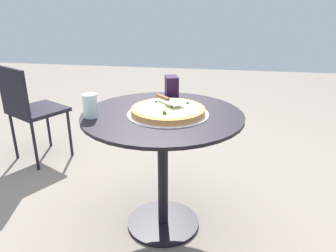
{
  "coord_description": "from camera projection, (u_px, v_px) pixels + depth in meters",
  "views": [
    {
      "loc": [
        -1.63,
        -0.31,
        1.3
      ],
      "look_at": [
        -0.01,
        -0.03,
        0.66
      ],
      "focal_mm": 34.4,
      "sensor_mm": 36.0,
      "label": 1
    }
  ],
  "objects": [
    {
      "name": "ground_plane",
      "position": [
        163.0,
        223.0,
        2.02
      ],
      "size": [
        10.0,
        10.0,
        0.0
      ],
      "primitive_type": "plane",
      "color": "gray"
    },
    {
      "name": "patio_table",
      "position": [
        163.0,
        143.0,
        1.82
      ],
      "size": [
        0.89,
        0.89,
        0.73
      ],
      "color": "black",
      "rests_on": "ground"
    },
    {
      "name": "pizza_on_tray",
      "position": [
        168.0,
        111.0,
        1.74
      ],
      "size": [
        0.44,
        0.44,
        0.06
      ],
      "color": "silver",
      "rests_on": "patio_table"
    },
    {
      "name": "pizza_server",
      "position": [
        168.0,
        100.0,
        1.78
      ],
      "size": [
        0.18,
        0.19,
        0.02
      ],
      "color": "silver",
      "rests_on": "pizza_on_tray"
    },
    {
      "name": "drinking_cup",
      "position": [
        90.0,
        106.0,
        1.67
      ],
      "size": [
        0.07,
        0.07,
        0.12
      ],
      "primitive_type": "cylinder",
      "color": "silver",
      "rests_on": "patio_table"
    },
    {
      "name": "napkin_dispenser",
      "position": [
        172.0,
        87.0,
        2.02
      ],
      "size": [
        0.13,
        0.1,
        0.14
      ],
      "primitive_type": "cube",
      "rotation": [
        0.0,
        0.0,
        0.3
      ],
      "color": "black",
      "rests_on": "patio_table"
    },
    {
      "name": "patio_chair_far",
      "position": [
        29.0,
        106.0,
        2.66
      ],
      "size": [
        0.53,
        0.53,
        0.83
      ],
      "color": "black",
      "rests_on": "ground"
    }
  ]
}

